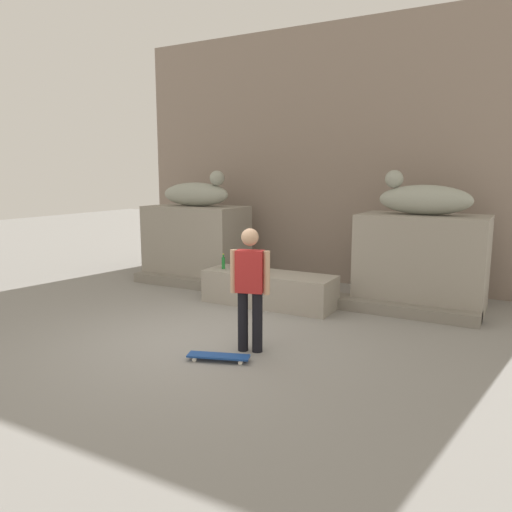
% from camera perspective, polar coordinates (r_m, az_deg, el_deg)
% --- Properties ---
extents(ground_plane, '(40.00, 40.00, 0.00)m').
position_cam_1_polar(ground_plane, '(7.30, -6.58, -9.55)').
color(ground_plane, gray).
extents(facade_wall, '(9.02, 0.60, 5.48)m').
position_cam_1_polar(facade_wall, '(11.28, 8.05, 11.25)').
color(facade_wall, gray).
rests_on(facade_wall, ground_plane).
extents(pedestal_left, '(2.17, 1.23, 1.66)m').
position_cam_1_polar(pedestal_left, '(11.17, -6.87, 1.46)').
color(pedestal_left, gray).
rests_on(pedestal_left, ground_plane).
extents(pedestal_right, '(2.17, 1.23, 1.66)m').
position_cam_1_polar(pedestal_right, '(9.24, 18.50, -0.63)').
color(pedestal_right, gray).
rests_on(pedestal_right, ground_plane).
extents(statue_reclining_left, '(1.63, 0.67, 0.78)m').
position_cam_1_polar(statue_reclining_left, '(11.05, -6.82, 7.19)').
color(statue_reclining_left, '#9B9F91').
rests_on(statue_reclining_left, pedestal_left).
extents(statue_reclining_right, '(1.63, 0.66, 0.78)m').
position_cam_1_polar(statue_reclining_right, '(9.13, 18.65, 6.30)').
color(statue_reclining_right, '#9B9F91').
rests_on(statue_reclining_right, pedestal_right).
extents(ledge_block, '(2.43, 0.80, 0.60)m').
position_cam_1_polar(ledge_block, '(9.02, 1.48, -3.82)').
color(ledge_block, gray).
rests_on(ledge_block, ground_plane).
extents(skater, '(0.52, 0.29, 1.67)m').
position_cam_1_polar(skater, '(6.56, -0.69, -3.30)').
color(skater, black).
rests_on(skater, ground_plane).
extents(skateboard, '(0.82, 0.45, 0.08)m').
position_cam_1_polar(skateboard, '(6.47, -4.34, -11.44)').
color(skateboard, navy).
rests_on(skateboard, ground_plane).
extents(bottle_orange, '(0.07, 0.07, 0.29)m').
position_cam_1_polar(bottle_orange, '(8.84, 0.92, -1.32)').
color(bottle_orange, orange).
rests_on(bottle_orange, ledge_block).
extents(bottle_blue, '(0.07, 0.07, 0.29)m').
position_cam_1_polar(bottle_blue, '(9.13, -0.51, -0.97)').
color(bottle_blue, '#194C99').
rests_on(bottle_blue, ledge_block).
extents(bottle_green, '(0.06, 0.06, 0.29)m').
position_cam_1_polar(bottle_green, '(9.33, -3.78, -0.77)').
color(bottle_green, '#1E722D').
rests_on(bottle_green, ledge_block).
extents(bottle_brown, '(0.08, 0.08, 0.31)m').
position_cam_1_polar(bottle_brown, '(9.50, -2.03, -0.52)').
color(bottle_brown, '#593314').
rests_on(bottle_brown, ledge_block).
extents(stair_step, '(7.04, 0.50, 0.20)m').
position_cam_1_polar(stair_step, '(9.53, 2.96, -4.35)').
color(stair_step, gray).
rests_on(stair_step, ground_plane).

